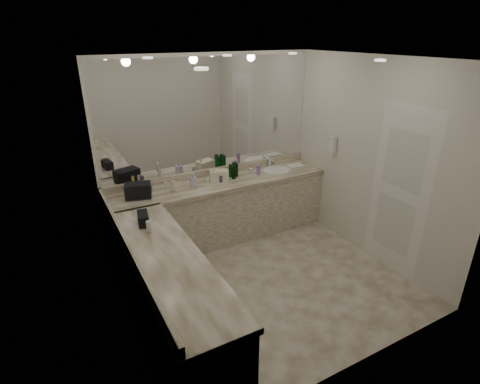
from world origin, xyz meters
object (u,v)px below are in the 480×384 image
cream_cosmetic_case (219,175)px  black_toiletry_bag (138,191)px  sink (277,171)px  soap_bottle_a (173,184)px  wall_phone (333,144)px  soap_bottle_b (194,180)px  soap_bottle_c (214,174)px  hand_towel (295,166)px

cream_cosmetic_case → black_toiletry_bag: bearing=-157.1°
sink → black_toiletry_bag: 2.12m
cream_cosmetic_case → sink: bearing=17.7°
black_toiletry_bag → soap_bottle_a: soap_bottle_a is taller
wall_phone → soap_bottle_a: (-2.26, 0.47, -0.35)m
sink → soap_bottle_b: size_ratio=2.30×
wall_phone → black_toiletry_bag: bearing=169.8°
sink → soap_bottle_c: 1.03m
sink → wall_phone: wall_phone is taller
soap_bottle_b → soap_bottle_c: bearing=9.4°
black_toiletry_bag → soap_bottle_c: soap_bottle_c is taller
black_toiletry_bag → soap_bottle_c: 1.10m
sink → black_toiletry_bag: bearing=-179.7°
sink → soap_bottle_c: (-1.02, 0.06, 0.10)m
sink → soap_bottle_a: 1.66m
soap_bottle_b → hand_towel: bearing=-1.2°
sink → hand_towel: (0.32, -0.03, 0.03)m
soap_bottle_b → soap_bottle_a: bearing=-174.1°
soap_bottle_b → soap_bottle_c: (0.34, 0.06, -0.00)m
soap_bottle_c → wall_phone: bearing=-19.0°
sink → soap_bottle_b: (-1.36, 0.00, 0.10)m
sink → wall_phone: (0.61, -0.50, 0.46)m
wall_phone → hand_towel: 0.70m
cream_cosmetic_case → hand_towel: bearing=17.0°
wall_phone → hand_towel: (-0.28, 0.47, -0.43)m
wall_phone → hand_towel: size_ratio=0.97×
cream_cosmetic_case → soap_bottle_b: 0.40m
sink → soap_bottle_c: size_ratio=2.32×
hand_towel → soap_bottle_a: 1.98m
black_toiletry_bag → soap_bottle_c: size_ratio=1.69×
black_toiletry_bag → cream_cosmetic_case: size_ratio=1.22×
black_toiletry_bag → soap_bottle_b: size_ratio=1.67×
black_toiletry_bag → wall_phone: bearing=-10.2°
soap_bottle_a → soap_bottle_c: 0.65m
cream_cosmetic_case → soap_bottle_a: bearing=-154.0°
wall_phone → hand_towel: bearing=120.9°
soap_bottle_a → black_toiletry_bag: bearing=177.9°
wall_phone → cream_cosmetic_case: 1.69m
black_toiletry_bag → hand_towel: 2.44m
hand_towel → soap_bottle_c: (-1.34, 0.09, 0.07)m
sink → soap_bottle_b: soap_bottle_b is taller
wall_phone → soap_bottle_c: 1.75m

